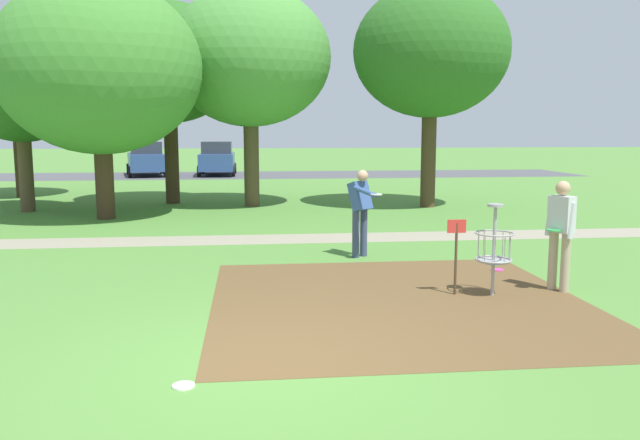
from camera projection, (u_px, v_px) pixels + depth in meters
ground_plane at (267, 365)px, 6.78m from camera, size 160.00×160.00×0.00m
dirt_tee_pad at (398, 301)px, 9.28m from camera, size 5.40×5.52×0.01m
disc_golf_basket at (490, 246)px, 9.51m from camera, size 0.98×0.58×1.39m
player_foreground_watching at (561, 229)px, 9.75m from camera, size 0.45×0.49×1.71m
player_throwing at (361, 207)px, 12.37m from camera, size 0.58×1.14×1.71m
frisbee_near_basket at (183, 386)px, 6.19m from camera, size 0.22×0.22×0.02m
frisbee_by_tee at (493, 264)px, 11.82m from camera, size 0.24×0.24×0.02m
frisbee_far_left at (497, 270)px, 11.31m from camera, size 0.23×0.23×0.02m
tree_near_right at (169, 63)px, 21.02m from camera, size 4.65×4.65×6.65m
tree_mid_left at (431, 52)px, 19.96m from camera, size 4.89×4.89×7.00m
tree_mid_center at (99, 68)px, 17.30m from camera, size 5.55×5.55×6.52m
tree_mid_right at (15, 75)px, 22.94m from camera, size 4.67×4.67×6.45m
tree_far_left at (250, 58)px, 20.17m from camera, size 5.15×5.15×6.95m
tree_far_center at (21, 92)px, 18.95m from camera, size 3.55×3.55×5.12m
parking_lot_strip at (253, 175)px, 35.06m from camera, size 36.00×6.00×0.01m
parked_car_leftmost at (146, 159)px, 34.48m from camera, size 2.64×4.48×1.84m
parked_car_center_left at (217, 158)px, 34.88m from camera, size 1.99×4.21×1.84m
gravel_path at (258, 239)px, 14.50m from camera, size 40.00×1.29×0.00m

